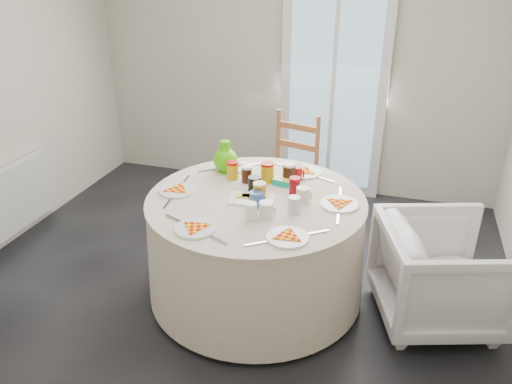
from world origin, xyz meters
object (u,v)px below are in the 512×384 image
(radiator, at_px, (11,200))
(green_pitcher, at_px, (225,157))
(table, at_px, (256,247))
(armchair, at_px, (442,268))
(wooden_chair, at_px, (287,175))

(radiator, height_order, green_pitcher, green_pitcher)
(radiator, distance_m, table, 2.14)
(table, distance_m, armchair, 1.23)
(armchair, bearing_deg, table, 75.89)
(table, height_order, green_pitcher, green_pitcher)
(wooden_chair, relative_size, green_pitcher, 4.31)
(radiator, bearing_deg, green_pitcher, 8.56)
(armchair, bearing_deg, wooden_chair, 34.64)
(wooden_chair, distance_m, green_pitcher, 0.85)
(wooden_chair, relative_size, armchair, 1.30)
(radiator, bearing_deg, wooden_chair, 24.52)
(table, bearing_deg, wooden_chair, 92.21)
(table, relative_size, armchair, 1.95)
(armchair, bearing_deg, radiator, 71.86)
(wooden_chair, bearing_deg, radiator, -140.32)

